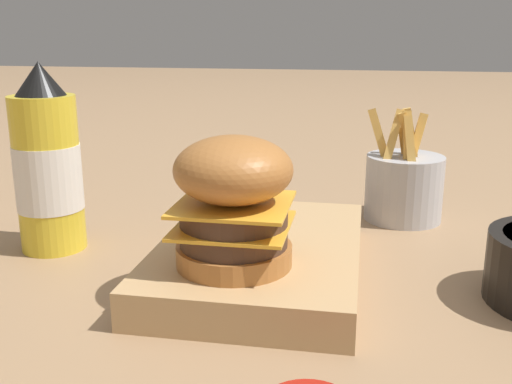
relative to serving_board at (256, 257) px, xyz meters
The scene contains 5 objects.
ground_plane 0.02m from the serving_board, 163.14° to the left, with size 6.00×6.00×0.00m, color #9E7A56.
serving_board is the anchor object (origin of this frame).
burger 0.10m from the serving_board, ahead, with size 0.10×0.10×0.12m.
ketchup_bottle 0.25m from the serving_board, 97.40° to the right, with size 0.07×0.07×0.21m.
fries_basket 0.26m from the serving_board, 143.38° to the left, with size 0.10×0.10×0.14m.
Camera 1 is at (0.57, 0.10, 0.24)m, focal length 42.00 mm.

